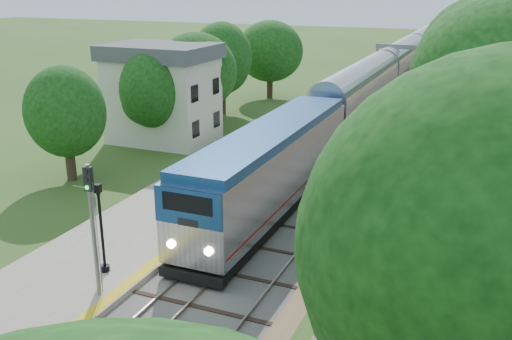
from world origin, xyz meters
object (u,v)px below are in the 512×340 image
at_px(station_building, 163,92).
at_px(signal_farside, 403,126).
at_px(train, 423,51).
at_px(signal_platform, 92,217).
at_px(signal_gantry, 413,58).
at_px(lamppost_far, 102,233).

xyz_separation_m(station_building, signal_farside, (20.20, -4.51, 0.14)).
bearing_deg(station_building, train, 75.50).
bearing_deg(signal_platform, station_building, 115.64).
xyz_separation_m(signal_gantry, train, (-2.47, 29.12, -2.41)).
bearing_deg(lamppost_far, signal_gantry, 82.11).
xyz_separation_m(station_building, signal_gantry, (16.47, 24.99, 0.73)).
relative_size(train, signal_farside, 22.54).
distance_m(signal_gantry, signal_farside, 29.74).
distance_m(train, lamppost_far, 75.57).
bearing_deg(signal_gantry, signal_platform, -96.37).
height_order(station_building, lamppost_far, station_building).
height_order(signal_gantry, lamppost_far, signal_gantry).
relative_size(station_building, lamppost_far, 2.08).
bearing_deg(signal_gantry, station_building, -123.38).
bearing_deg(signal_farside, train, 96.04).
bearing_deg(station_building, signal_farside, -12.58).
relative_size(lamppost_far, signal_platform, 0.73).
relative_size(station_building, train, 0.06).
xyz_separation_m(signal_gantry, lamppost_far, (-6.42, -46.34, -2.59)).
distance_m(signal_gantry, train, 29.32).
xyz_separation_m(train, signal_platform, (-2.90, -77.23, 1.46)).
distance_m(signal_platform, signal_farside, 20.72).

